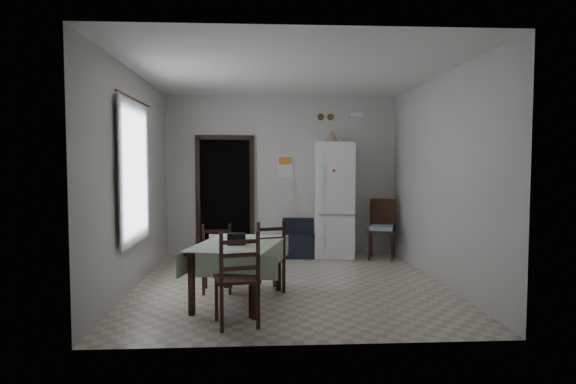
# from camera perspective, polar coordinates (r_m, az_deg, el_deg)

# --- Properties ---
(ground) EXTENTS (4.50, 4.50, 0.00)m
(ground) POSITION_cam_1_polar(r_m,az_deg,el_deg) (6.79, 0.25, -10.84)
(ground) COLOR beige
(ground) RESTS_ON ground
(ceiling) EXTENTS (4.20, 4.50, 0.02)m
(ceiling) POSITION_cam_1_polar(r_m,az_deg,el_deg) (6.70, 0.25, 13.97)
(ceiling) COLOR white
(ceiling) RESTS_ON ground
(wall_back) EXTENTS (4.20, 0.02, 2.90)m
(wall_back) POSITION_cam_1_polar(r_m,az_deg,el_deg) (8.83, -0.65, 1.98)
(wall_back) COLOR beige
(wall_back) RESTS_ON ground
(wall_front) EXTENTS (4.20, 0.02, 2.90)m
(wall_front) POSITION_cam_1_polar(r_m,az_deg,el_deg) (4.35, 2.07, 0.46)
(wall_front) COLOR beige
(wall_front) RESTS_ON ground
(wall_left) EXTENTS (0.02, 4.50, 2.90)m
(wall_left) POSITION_cam_1_polar(r_m,az_deg,el_deg) (6.79, -17.74, 1.37)
(wall_left) COLOR beige
(wall_left) RESTS_ON ground
(wall_right) EXTENTS (0.02, 4.50, 2.90)m
(wall_right) POSITION_cam_1_polar(r_m,az_deg,el_deg) (7.04, 17.59, 1.44)
(wall_right) COLOR beige
(wall_right) RESTS_ON ground
(doorway) EXTENTS (1.06, 0.52, 2.22)m
(doorway) POSITION_cam_1_polar(r_m,az_deg,el_deg) (9.07, -7.35, -0.48)
(doorway) COLOR black
(doorway) RESTS_ON ground
(window_recess) EXTENTS (0.10, 1.20, 1.60)m
(window_recess) POSITION_cam_1_polar(r_m,az_deg,el_deg) (6.61, -18.61, 2.17)
(window_recess) COLOR silver
(window_recess) RESTS_ON ground
(curtain) EXTENTS (0.02, 1.45, 1.85)m
(curtain) POSITION_cam_1_polar(r_m,az_deg,el_deg) (6.58, -17.68, 2.18)
(curtain) COLOR beige
(curtain) RESTS_ON ground
(curtain_rod) EXTENTS (0.02, 1.60, 0.02)m
(curtain_rod) POSITION_cam_1_polar(r_m,az_deg,el_deg) (6.63, -17.75, 10.42)
(curtain_rod) COLOR black
(curtain_rod) RESTS_ON ground
(calendar) EXTENTS (0.28, 0.02, 0.40)m
(calendar) POSITION_cam_1_polar(r_m,az_deg,el_deg) (8.82, -0.32, 3.08)
(calendar) COLOR white
(calendar) RESTS_ON ground
(calendar_image) EXTENTS (0.24, 0.01, 0.14)m
(calendar_image) POSITION_cam_1_polar(r_m,az_deg,el_deg) (8.82, -0.32, 3.73)
(calendar_image) COLOR orange
(calendar_image) RESTS_ON ground
(light_switch) EXTENTS (0.08, 0.02, 0.12)m
(light_switch) POSITION_cam_1_polar(r_m,az_deg,el_deg) (8.85, 0.33, -0.29)
(light_switch) COLOR beige
(light_switch) RESTS_ON ground
(vent_left) EXTENTS (0.12, 0.03, 0.12)m
(vent_left) POSITION_cam_1_polar(r_m,az_deg,el_deg) (8.92, 3.90, 8.87)
(vent_left) COLOR brown
(vent_left) RESTS_ON ground
(vent_right) EXTENTS (0.12, 0.03, 0.12)m
(vent_right) POSITION_cam_1_polar(r_m,az_deg,el_deg) (8.94, 5.06, 8.85)
(vent_right) COLOR brown
(vent_right) RESTS_ON ground
(emergency_light) EXTENTS (0.25, 0.07, 0.09)m
(emergency_light) POSITION_cam_1_polar(r_m,az_deg,el_deg) (9.00, 8.09, 8.98)
(emergency_light) COLOR white
(emergency_light) RESTS_ON ground
(fridge) EXTENTS (0.75, 0.75, 2.05)m
(fridge) POSITION_cam_1_polar(r_m,az_deg,el_deg) (8.63, 5.46, -0.91)
(fridge) COLOR silver
(fridge) RESTS_ON ground
(tan_cone) EXTENTS (0.25, 0.25, 0.20)m
(tan_cone) POSITION_cam_1_polar(r_m,az_deg,el_deg) (8.61, 5.17, 6.56)
(tan_cone) COLOR tan
(tan_cone) RESTS_ON fridge
(navy_seat) EXTENTS (0.62, 0.60, 0.67)m
(navy_seat) POSITION_cam_1_polar(r_m,az_deg,el_deg) (8.63, 1.30, -5.48)
(navy_seat) COLOR black
(navy_seat) RESTS_ON ground
(corner_chair) EXTENTS (0.57, 0.57, 1.04)m
(corner_chair) POSITION_cam_1_polar(r_m,az_deg,el_deg) (8.57, 11.03, -4.37)
(corner_chair) COLOR black
(corner_chair) RESTS_ON ground
(dining_table) EXTENTS (1.23, 1.57, 0.72)m
(dining_table) POSITION_cam_1_polar(r_m,az_deg,el_deg) (5.90, -5.83, -9.45)
(dining_table) COLOR #9CB096
(dining_table) RESTS_ON ground
(black_bag) EXTENTS (0.22, 0.14, 0.14)m
(black_bag) POSITION_cam_1_polar(r_m,az_deg,el_deg) (5.69, -6.16, -5.55)
(black_bag) COLOR black
(black_bag) RESTS_ON dining_table
(dining_chair_far_left) EXTENTS (0.40, 0.40, 0.91)m
(dining_chair_far_left) POSITION_cam_1_polar(r_m,az_deg,el_deg) (6.38, -8.35, -7.64)
(dining_chair_far_left) COLOR black
(dining_chair_far_left) RESTS_ON ground
(dining_chair_far_right) EXTENTS (0.51, 0.51, 0.94)m
(dining_chair_far_right) POSITION_cam_1_polar(r_m,az_deg,el_deg) (6.34, -2.55, -7.56)
(dining_chair_far_right) COLOR black
(dining_chair_far_right) RESTS_ON ground
(dining_chair_near_head) EXTENTS (0.51, 0.51, 1.00)m
(dining_chair_near_head) POSITION_cam_1_polar(r_m,az_deg,el_deg) (5.06, -6.11, -10.02)
(dining_chair_near_head) COLOR black
(dining_chair_near_head) RESTS_ON ground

